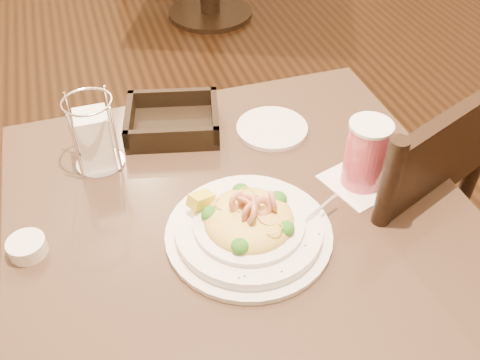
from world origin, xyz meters
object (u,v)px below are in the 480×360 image
object	(u,v)px
napkin_caddy	(95,138)
side_plate	(272,128)
butter_ramekin	(27,247)
main_table	(243,288)
pasta_bowl	(249,225)
dining_chair_near	(369,223)
bread_basket	(173,122)
drink_glass	(366,155)

from	to	relation	value
napkin_caddy	side_plate	size ratio (longest dim) A/B	0.99
butter_ramekin	main_table	bearing A→B (deg)	-4.81
pasta_bowl	side_plate	xyz separation A→B (m)	(0.16, 0.30, -0.02)
dining_chair_near	pasta_bowl	distance (m)	0.48
dining_chair_near	side_plate	bearing A→B (deg)	-56.65
main_table	bread_basket	xyz separation A→B (m)	(-0.07, 0.32, 0.25)
main_table	side_plate	bearing A→B (deg)	58.59
dining_chair_near	bread_basket	bearing A→B (deg)	-48.95
main_table	butter_ramekin	world-z (taller)	butter_ramekin
bread_basket	napkin_caddy	xyz separation A→B (m)	(-0.18, -0.07, 0.05)
napkin_caddy	butter_ramekin	world-z (taller)	napkin_caddy
napkin_caddy	dining_chair_near	bearing A→B (deg)	-13.59
pasta_bowl	napkin_caddy	distance (m)	0.38
bread_basket	napkin_caddy	bearing A→B (deg)	-157.97
dining_chair_near	side_plate	distance (m)	0.36
side_plate	dining_chair_near	bearing A→B (deg)	-34.47
main_table	drink_glass	size ratio (longest dim) A/B	5.43
dining_chair_near	pasta_bowl	bearing A→B (deg)	-0.58
main_table	pasta_bowl	distance (m)	0.26
bread_basket	butter_ramekin	bearing A→B (deg)	-139.41
drink_glass	side_plate	distance (m)	0.26
dining_chair_near	bread_basket	size ratio (longest dim) A/B	3.80
dining_chair_near	napkin_caddy	xyz separation A→B (m)	(-0.61, 0.15, 0.31)
main_table	side_plate	distance (m)	0.37
napkin_caddy	bread_basket	bearing A→B (deg)	22.03
bread_basket	butter_ramekin	distance (m)	0.44
drink_glass	butter_ramekin	xyz separation A→B (m)	(-0.66, 0.01, -0.06)
main_table	side_plate	world-z (taller)	side_plate
pasta_bowl	napkin_caddy	world-z (taller)	napkin_caddy
butter_ramekin	dining_chair_near	bearing A→B (deg)	4.81
napkin_caddy	butter_ramekin	size ratio (longest dim) A/B	2.39
pasta_bowl	drink_glass	world-z (taller)	drink_glass
main_table	dining_chair_near	distance (m)	0.38
main_table	butter_ramekin	size ratio (longest dim) A/B	13.04
drink_glass	napkin_caddy	size ratio (longest dim) A/B	1.01
napkin_caddy	main_table	bearing A→B (deg)	-45.13
dining_chair_near	bread_basket	distance (m)	0.55
drink_glass	pasta_bowl	bearing A→B (deg)	-165.42
pasta_bowl	drink_glass	xyz separation A→B (m)	(0.27, 0.07, 0.05)
drink_glass	bread_basket	xyz separation A→B (m)	(-0.33, 0.30, -0.05)
main_table	bread_basket	size ratio (longest dim) A/B	3.68
pasta_bowl	napkin_caddy	size ratio (longest dim) A/B	2.08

